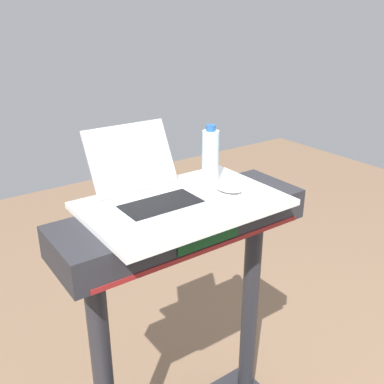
# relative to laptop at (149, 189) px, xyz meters

# --- Properties ---
(desk_board) EXTENTS (0.66, 0.44, 0.02)m
(desk_board) POSITION_rel_laptop_xyz_m (0.10, -0.06, -0.06)
(desk_board) COLOR white
(desk_board) RESTS_ON treadmill_base
(laptop) EXTENTS (0.31, 0.35, 0.23)m
(laptop) POSITION_rel_laptop_xyz_m (0.00, 0.00, 0.00)
(laptop) COLOR #B7B7BC
(laptop) RESTS_ON desk_board
(computer_mouse) EXTENTS (0.10, 0.12, 0.03)m
(computer_mouse) POSITION_rel_laptop_xyz_m (0.27, -0.09, -0.03)
(computer_mouse) COLOR #B2B2B7
(computer_mouse) RESTS_ON desk_board
(water_bottle) EXTENTS (0.06, 0.06, 0.21)m
(water_bottle) POSITION_rel_laptop_xyz_m (0.28, 0.04, 0.05)
(water_bottle) COLOR silver
(water_bottle) RESTS_ON desk_board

